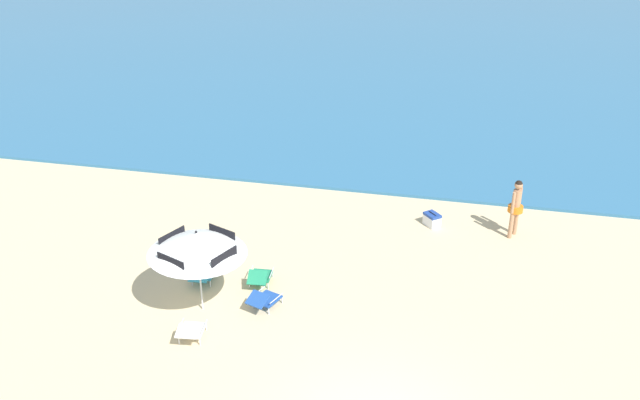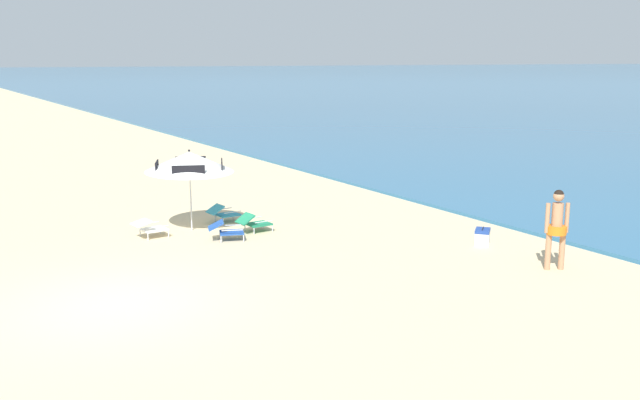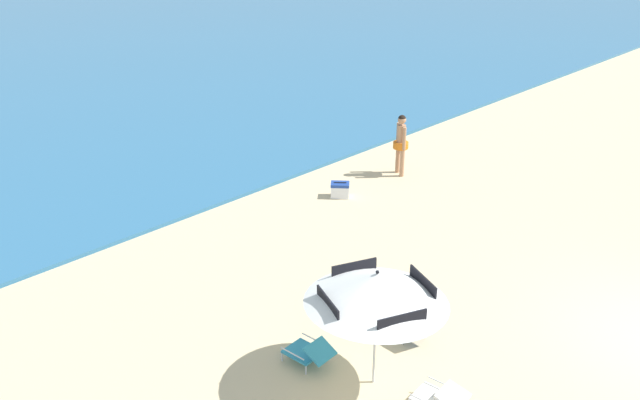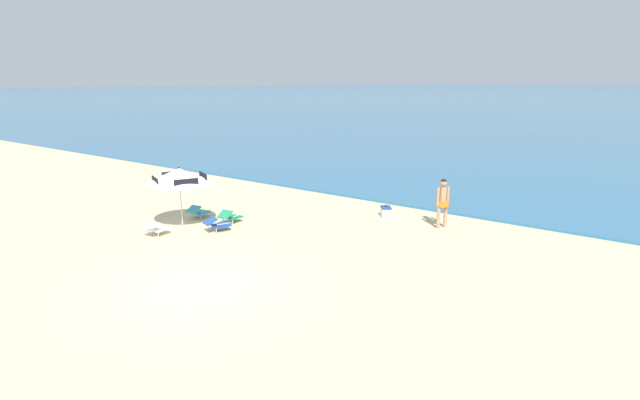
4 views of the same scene
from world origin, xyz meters
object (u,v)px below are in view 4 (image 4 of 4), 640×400
at_px(lounge_chair_under_umbrella, 217,224).
at_px(lounge_chair_spare_folded, 157,228).
at_px(person_standing_near_shore, 443,200).
at_px(beach_umbrella_striped_main, 179,176).
at_px(lounge_chair_beside_umbrella, 199,211).
at_px(lounge_chair_facing_sea, 230,216).
at_px(cooler_box, 386,211).

relative_size(lounge_chair_under_umbrella, lounge_chair_spare_folded, 1.11).
distance_m(lounge_chair_spare_folded, person_standing_near_shore, 10.00).
height_order(beach_umbrella_striped_main, lounge_chair_beside_umbrella, beach_umbrella_striped_main).
xyz_separation_m(beach_umbrella_striped_main, lounge_chair_facing_sea, (1.05, 1.36, -1.60)).
xyz_separation_m(lounge_chair_under_umbrella, cooler_box, (3.69, 5.31, -0.07)).
bearing_deg(person_standing_near_shore, lounge_chair_beside_umbrella, -150.83).
xyz_separation_m(lounge_chair_beside_umbrella, lounge_chair_facing_sea, (1.49, 0.24, -0.00)).
bearing_deg(person_standing_near_shore, lounge_chair_spare_folded, -137.15).
bearing_deg(lounge_chair_facing_sea, person_standing_near_shore, 33.04).
height_order(lounge_chair_beside_umbrella, cooler_box, lounge_chair_beside_umbrella).
bearing_deg(person_standing_near_shore, beach_umbrella_striped_main, -143.51).
distance_m(beach_umbrella_striped_main, lounge_chair_spare_folded, 2.02).
bearing_deg(beach_umbrella_striped_main, lounge_chair_facing_sea, 52.17).
height_order(beach_umbrella_striped_main, lounge_chair_spare_folded, beach_umbrella_striped_main).
relative_size(beach_umbrella_striped_main, lounge_chair_under_umbrella, 2.74).
bearing_deg(lounge_chair_spare_folded, beach_umbrella_striped_main, 99.59).
distance_m(lounge_chair_beside_umbrella, lounge_chair_facing_sea, 1.51).
bearing_deg(lounge_chair_beside_umbrella, person_standing_near_shore, 29.17).
height_order(lounge_chair_facing_sea, person_standing_near_shore, person_standing_near_shore).
height_order(lounge_chair_under_umbrella, lounge_chair_facing_sea, lounge_chair_facing_sea).
bearing_deg(lounge_chair_under_umbrella, person_standing_near_shore, 40.59).
distance_m(lounge_chair_facing_sea, lounge_chair_spare_folded, 2.71).
height_order(lounge_chair_under_umbrella, cooler_box, lounge_chair_under_umbrella).
bearing_deg(beach_umbrella_striped_main, cooler_box, 47.82).
bearing_deg(lounge_chair_facing_sea, lounge_chair_spare_folded, -108.18).
bearing_deg(lounge_chair_under_umbrella, beach_umbrella_striped_main, -165.62).
distance_m(lounge_chair_facing_sea, person_standing_near_shore, 7.75).
bearing_deg(lounge_chair_under_umbrella, lounge_chair_facing_sea, 112.78).
xyz_separation_m(lounge_chair_beside_umbrella, person_standing_near_shore, (7.96, 4.44, 0.76)).
bearing_deg(lounge_chair_beside_umbrella, beach_umbrella_striped_main, -68.60).
xyz_separation_m(lounge_chair_facing_sea, lounge_chair_spare_folded, (-0.85, -2.58, 0.01)).
relative_size(lounge_chair_spare_folded, cooler_box, 1.50).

